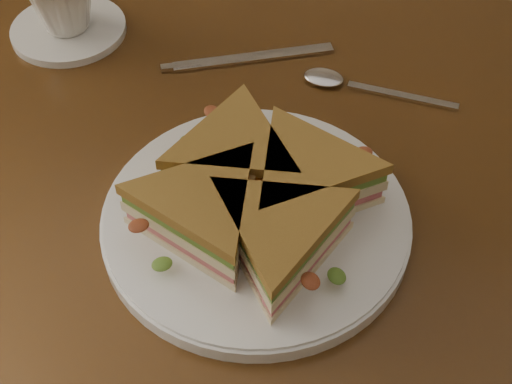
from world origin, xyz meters
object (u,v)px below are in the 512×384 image
at_px(table, 271,228).
at_px(sandwich_wedges, 256,195).
at_px(spoon, 342,82).
at_px(saucer, 69,30).
at_px(knife, 242,59).
at_px(plate, 256,220).

bearing_deg(table, sandwich_wedges, -85.39).
height_order(spoon, saucer, same).
bearing_deg(table, saucer, 154.99).
bearing_deg(knife, spoon, -32.54).
xyz_separation_m(spoon, saucer, (-0.36, -0.01, 0.00)).
bearing_deg(saucer, table, -25.01).
height_order(plate, saucer, plate).
xyz_separation_m(plate, saucer, (-0.33, 0.23, -0.00)).
relative_size(table, plate, 3.96).
xyz_separation_m(table, plate, (0.01, -0.08, 0.11)).
distance_m(table, knife, 0.21).
bearing_deg(plate, sandwich_wedges, -122.01).
height_order(sandwich_wedges, knife, sandwich_wedges).
xyz_separation_m(table, knife, (-0.09, 0.16, 0.10)).
bearing_deg(knife, plate, -97.61).
xyz_separation_m(sandwich_wedges, knife, (-0.10, 0.24, -0.04)).
bearing_deg(saucer, plate, -34.72).
height_order(knife, saucer, saucer).
relative_size(table, knife, 6.20).
bearing_deg(knife, table, -90.61).
height_order(plate, knife, plate).
height_order(plate, sandwich_wedges, sandwich_wedges).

